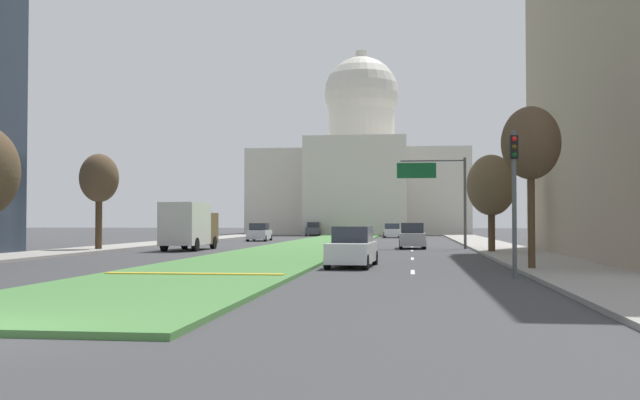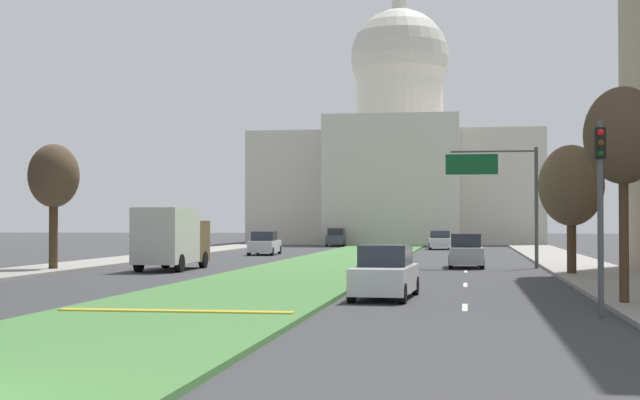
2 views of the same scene
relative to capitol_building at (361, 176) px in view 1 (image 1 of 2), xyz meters
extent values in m
plane|color=#3D3D3F|center=(0.00, -48.81, -8.75)|extent=(260.00, 260.00, 0.00)
cube|color=#4C8442|center=(0.00, -53.78, -8.68)|extent=(7.09, 89.39, 0.14)
cube|color=gold|center=(0.00, -85.52, -8.59)|extent=(6.38, 0.50, 0.04)
cube|color=silver|center=(7.59, -81.52, -8.74)|extent=(0.16, 2.40, 0.01)
cube|color=silver|center=(7.59, -71.48, -8.74)|extent=(0.16, 2.40, 0.01)
cube|color=silver|center=(7.59, -61.24, -8.74)|extent=(0.16, 2.40, 0.01)
cube|color=silver|center=(7.59, -53.71, -8.74)|extent=(0.16, 2.40, 0.01)
cube|color=silver|center=(7.59, -42.01, -8.74)|extent=(0.16, 2.40, 0.01)
cube|color=silver|center=(7.59, -28.63, -8.74)|extent=(0.16, 2.40, 0.01)
cube|color=#9E9991|center=(-13.64, -58.75, -8.67)|extent=(4.00, 89.39, 0.15)
cube|color=#9E9991|center=(13.64, -58.75, -8.67)|extent=(4.00, 89.39, 0.15)
cube|color=beige|center=(0.00, 0.85, -2.66)|extent=(31.55, 22.12, 12.18)
cube|color=beige|center=(0.00, -12.21, -2.05)|extent=(13.88, 4.00, 13.40)
cylinder|color=beige|center=(0.00, 0.85, 7.07)|extent=(10.05, 10.05, 7.27)
sphere|color=beige|center=(0.00, 0.85, 12.70)|extent=(11.39, 11.39, 11.39)
cylinder|color=beige|center=(0.00, 0.85, 17.82)|extent=(1.80, 1.80, 3.00)
cylinder|color=#515456|center=(11.14, -84.05, -6.15)|extent=(0.16, 0.16, 5.20)
cube|color=black|center=(11.14, -84.05, -4.15)|extent=(0.28, 0.24, 0.84)
sphere|color=red|center=(11.14, -84.19, -3.87)|extent=(0.18, 0.18, 0.18)
sphere|color=#4C380F|center=(11.14, -84.19, -4.15)|extent=(0.18, 0.18, 0.18)
sphere|color=#0F4219|center=(11.14, -84.19, -4.43)|extent=(0.18, 0.18, 0.18)
cylinder|color=#515456|center=(11.34, -57.71, -5.50)|extent=(0.20, 0.20, 6.50)
cylinder|color=#515456|center=(9.07, -57.71, -2.45)|extent=(4.56, 0.12, 0.12)
cube|color=#146033|center=(7.93, -57.76, -3.15)|extent=(2.80, 0.08, 1.10)
cylinder|color=#4C3823|center=(12.24, -80.82, -6.57)|extent=(0.28, 0.28, 4.36)
ellipsoid|color=brown|center=(12.24, -80.82, -3.67)|extent=(2.31, 2.31, 2.89)
cylinder|color=#4C3823|center=(-12.88, -64.59, -6.74)|extent=(0.44, 0.44, 4.02)
ellipsoid|color=brown|center=(-12.88, -64.59, -3.93)|extent=(2.55, 2.55, 3.19)
cylinder|color=#4C3823|center=(12.40, -65.02, -7.13)|extent=(0.43, 0.43, 3.25)
ellipsoid|color=brown|center=(12.40, -65.02, -4.57)|extent=(2.97, 2.97, 3.72)
cube|color=silver|center=(5.00, -78.78, -8.10)|extent=(1.99, 4.64, 0.85)
cube|color=#282D38|center=(5.01, -78.60, -7.33)|extent=(1.66, 2.26, 0.69)
cylinder|color=black|center=(5.70, -80.65, -8.43)|extent=(0.25, 0.65, 0.64)
cylinder|color=black|center=(4.11, -80.56, -8.43)|extent=(0.25, 0.65, 0.64)
cylinder|color=black|center=(5.89, -77.00, -8.43)|extent=(0.25, 0.65, 0.64)
cylinder|color=black|center=(4.30, -76.92, -8.43)|extent=(0.25, 0.65, 0.64)
cube|color=#BCBCC1|center=(7.60, -57.58, -8.08)|extent=(1.88, 4.16, 0.89)
cube|color=#282D38|center=(7.59, -57.42, -7.27)|extent=(1.62, 2.01, 0.73)
cylinder|color=black|center=(8.45, -59.18, -8.43)|extent=(0.23, 0.64, 0.64)
cylinder|color=black|center=(6.82, -59.21, -8.43)|extent=(0.23, 0.64, 0.64)
cylinder|color=black|center=(8.38, -55.95, -8.43)|extent=(0.23, 0.64, 0.64)
cylinder|color=black|center=(6.75, -55.99, -8.43)|extent=(0.23, 0.64, 0.64)
cube|color=silver|center=(-7.26, -40.09, -8.11)|extent=(2.08, 4.75, 0.84)
cube|color=#282D38|center=(-7.25, -40.28, -7.34)|extent=(1.74, 2.32, 0.69)
cylinder|color=black|center=(-8.20, -38.25, -8.43)|extent=(0.25, 0.65, 0.64)
cylinder|color=black|center=(-6.51, -38.17, -8.43)|extent=(0.25, 0.65, 0.64)
cylinder|color=black|center=(-8.01, -42.01, -8.43)|extent=(0.25, 0.65, 0.64)
cylinder|color=black|center=(-6.32, -41.93, -8.43)|extent=(0.25, 0.65, 0.64)
cube|color=silver|center=(5.29, -24.67, -8.13)|extent=(2.15, 4.61, 0.79)
cube|color=#282D38|center=(5.28, -24.49, -7.41)|extent=(1.79, 2.26, 0.65)
cylinder|color=black|center=(6.26, -26.42, -8.43)|extent=(0.26, 0.65, 0.64)
cylinder|color=black|center=(4.53, -26.52, -8.43)|extent=(0.26, 0.65, 0.64)
cylinder|color=black|center=(6.05, -22.81, -8.43)|extent=(0.26, 0.65, 0.64)
cylinder|color=black|center=(4.32, -22.91, -8.43)|extent=(0.26, 0.65, 0.64)
cube|color=#4C5156|center=(-5.19, -15.42, -8.10)|extent=(2.03, 4.72, 0.86)
cube|color=#282D38|center=(-5.19, -15.61, -7.31)|extent=(1.69, 2.30, 0.70)
cylinder|color=black|center=(-6.11, -13.61, -8.43)|extent=(0.25, 0.65, 0.64)
cylinder|color=black|center=(-4.48, -13.52, -8.43)|extent=(0.25, 0.65, 0.64)
cylinder|color=black|center=(-5.91, -17.33, -8.43)|extent=(0.25, 0.65, 0.64)
cylinder|color=black|center=(-4.28, -17.24, -8.43)|extent=(0.25, 0.65, 0.64)
cube|color=brown|center=(-7.43, -60.06, -7.30)|extent=(2.30, 2.00, 2.20)
cube|color=silver|center=(-7.43, -63.26, -6.95)|extent=(2.30, 4.40, 2.80)
cylinder|color=black|center=(-8.48, -60.06, -8.30)|extent=(0.30, 0.90, 0.90)
cylinder|color=black|center=(-6.38, -60.06, -8.30)|extent=(0.30, 0.90, 0.90)
cylinder|color=black|center=(-8.48, -64.36, -8.30)|extent=(0.30, 0.90, 0.90)
cylinder|color=black|center=(-6.38, -64.36, -8.30)|extent=(0.30, 0.90, 0.90)
camera|label=1|loc=(7.55, -110.26, -6.72)|focal=40.86mm
camera|label=2|loc=(7.66, -110.13, -6.18)|focal=53.85mm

